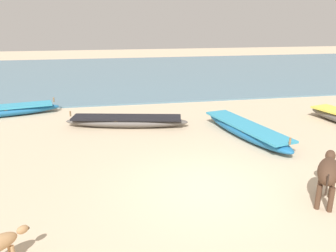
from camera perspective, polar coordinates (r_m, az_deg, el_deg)
The scene contains 6 objects.
ground at distance 8.20m, azimuth 7.03°, elevation -10.63°, with size 80.00×80.00×0.00m, color beige.
sea_water at distance 25.89m, azimuth -5.81°, elevation 9.04°, with size 60.00×20.00×0.08m, color slate.
fishing_boat_3 at distance 12.70m, azimuth -7.02°, elevation 0.82°, with size 4.68×1.79×0.60m.
fishing_boat_4 at distance 11.82m, azimuth 13.09°, elevation -0.69°, with size 1.86×4.60×0.64m.
cow_adult_dark at distance 8.09m, azimuth 25.62°, elevation -7.06°, with size 1.17×1.38×1.01m.
calf_near_tan at distance 6.36m, azimuth -26.67°, elevation -17.45°, with size 0.78×0.65×0.56m.
Camera 1 is at (-2.34, -6.85, 3.86)m, focal length 35.84 mm.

